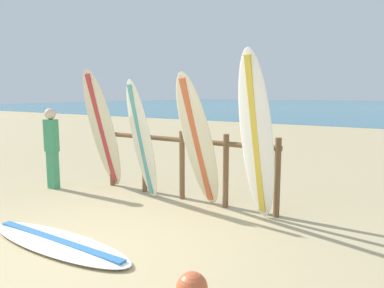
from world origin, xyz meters
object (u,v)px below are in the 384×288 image
at_px(surfboard_lying_on_sand, 57,242).
at_px(beach_ball, 192,288).
at_px(surfboard_rack, 182,157).
at_px(beachgoer_standing, 52,145).
at_px(surfboard_leaning_far_left, 103,131).
at_px(surfboard_leaning_center_left, 198,143).
at_px(surfboard_leaning_left, 142,141).
at_px(surfboard_leaning_center, 256,137).

distance_m(surfboard_lying_on_sand, beach_ball, 1.97).
bearing_deg(surfboard_rack, beachgoer_standing, -162.20).
height_order(surfboard_lying_on_sand, beachgoer_standing, beachgoer_standing).
bearing_deg(surfboard_lying_on_sand, beachgoer_standing, 145.01).
xyz_separation_m(surfboard_leaning_far_left, beach_ball, (3.38, -2.16, -0.96)).
distance_m(surfboard_leaning_center_left, surfboard_lying_on_sand, 2.33).
bearing_deg(beachgoer_standing, surfboard_rack, 17.80).
height_order(surfboard_leaning_left, surfboard_leaning_center_left, surfboard_leaning_center_left).
relative_size(surfboard_leaning_center_left, beachgoer_standing, 1.39).
distance_m(surfboard_leaning_center_left, beach_ball, 2.63).
bearing_deg(surfboard_leaning_center, surfboard_leaning_far_left, 179.40).
bearing_deg(beachgoer_standing, beach_ball, -21.83).
relative_size(surfboard_leaning_far_left, surfboard_leaning_left, 1.10).
distance_m(surfboard_leaning_center_left, beachgoer_standing, 2.98).
bearing_deg(surfboard_rack, surfboard_leaning_center, -12.81).
distance_m(surfboard_leaning_left, beach_ball, 3.23).
distance_m(surfboard_rack, surfboard_leaning_center, 1.57).
distance_m(surfboard_leaning_center, beach_ball, 2.40).
relative_size(surfboard_rack, surfboard_leaning_center, 1.45).
bearing_deg(beachgoer_standing, surfboard_leaning_center, 6.46).
xyz_separation_m(surfboard_leaning_center_left, beachgoer_standing, (-2.94, -0.41, -0.21)).
xyz_separation_m(surfboard_lying_on_sand, beach_ball, (1.96, -0.11, 0.10)).
distance_m(surfboard_leaning_center, surfboard_lying_on_sand, 2.81).
relative_size(surfboard_leaning_far_left, surfboard_leaning_center, 0.93).
distance_m(surfboard_rack, surfboard_leaning_center_left, 0.73).
distance_m(surfboard_rack, beachgoer_standing, 2.52).
bearing_deg(surfboard_lying_on_sand, surfboard_leaning_left, 101.02).
xyz_separation_m(surfboard_leaning_left, surfboard_lying_on_sand, (0.38, -1.94, -0.96)).
relative_size(surfboard_leaning_left, surfboard_leaning_center_left, 0.96).
bearing_deg(surfboard_leaning_center_left, surfboard_lying_on_sand, -108.53).
bearing_deg(surfboard_leaning_center, surfboard_leaning_center_left, -178.49).
distance_m(surfboard_rack, surfboard_leaning_left, 0.71).
xyz_separation_m(surfboard_rack, surfboard_leaning_left, (-0.50, -0.41, 0.29)).
bearing_deg(surfboard_leaning_center_left, surfboard_leaning_center, 1.51).
distance_m(surfboard_leaning_left, surfboard_leaning_center, 1.98).
bearing_deg(surfboard_leaning_center, beach_ball, -79.96).
bearing_deg(beach_ball, surfboard_leaning_far_left, 147.36).
relative_size(surfboard_leaning_far_left, beach_ball, 8.08).
xyz_separation_m(surfboard_rack, surfboard_leaning_center, (1.46, -0.33, 0.46)).
bearing_deg(surfboard_leaning_center, beachgoer_standing, -173.54).
xyz_separation_m(surfboard_rack, beachgoer_standing, (-2.40, -0.77, 0.11)).
distance_m(surfboard_leaning_far_left, beachgoer_standing, 1.01).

